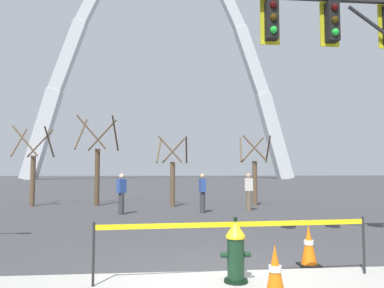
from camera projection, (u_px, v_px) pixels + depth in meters
ground_plane at (217, 277)px, 6.04m from camera, size 240.00×240.00×0.00m
fire_hydrant at (236, 252)px, 5.75m from camera, size 0.46×0.48×0.99m
caution_tape_barrier at (236, 239)px, 5.89m from camera, size 4.40×0.31×0.94m
traffic_cone_by_hydrant at (309, 246)px, 6.75m from camera, size 0.36×0.36×0.73m
traffic_cone_mid_sidewalk at (275, 273)px, 4.95m from camera, size 0.36×0.36×0.73m
traffic_signal_gantry at (378, 57)px, 8.50m from camera, size 6.42×0.44×6.00m
monument_arch at (162, 64)px, 76.33m from camera, size 53.89×2.75×53.33m
tree_far_left at (33, 171)px, 18.11m from camera, size 1.77×1.78×3.82m
tree_left_mid at (97, 166)px, 18.50m from camera, size 2.01×2.02×4.37m
tree_center_left at (172, 175)px, 17.92m from camera, size 1.56×1.56×3.34m
tree_center_right at (255, 174)px, 18.51m from camera, size 1.59×1.60×3.42m
pedestrian_walking_left at (249, 191)px, 16.08m from camera, size 0.35×0.23×1.59m
pedestrian_standing_center at (202, 193)px, 15.20m from camera, size 0.26×0.37×1.59m
pedestrian_walking_right at (121, 193)px, 14.67m from camera, size 0.38×0.38×1.59m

